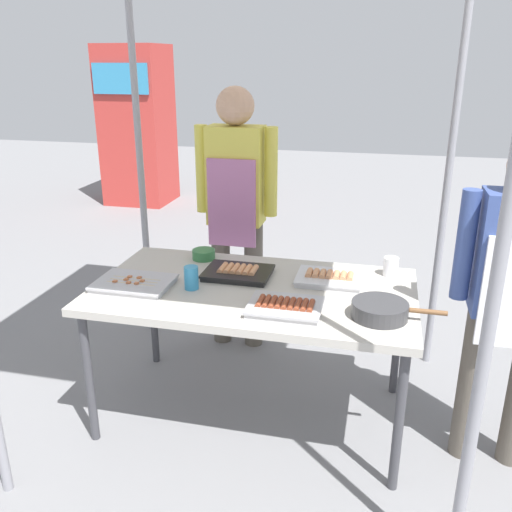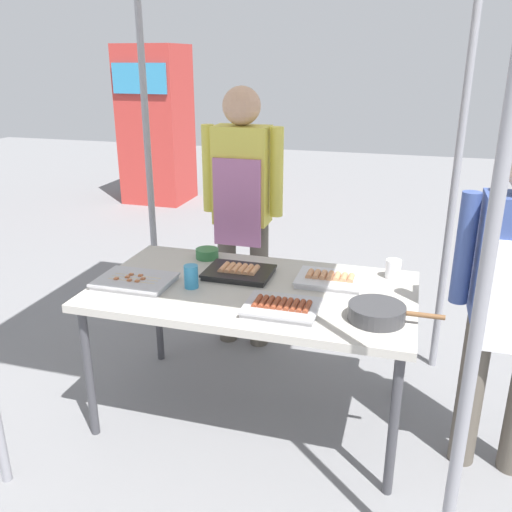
{
  "view_description": "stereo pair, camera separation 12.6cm",
  "coord_description": "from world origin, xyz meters",
  "px_view_note": "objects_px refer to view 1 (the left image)",
  "views": [
    {
      "loc": [
        0.59,
        -2.45,
        1.83
      ],
      "look_at": [
        0.0,
        0.05,
        0.9
      ],
      "focal_mm": 38.23,
      "sensor_mm": 36.0,
      "label": 1
    },
    {
      "loc": [
        0.72,
        -2.41,
        1.83
      ],
      "look_at": [
        0.0,
        0.05,
        0.9
      ],
      "focal_mm": 38.23,
      "sensor_mm": 36.0,
      "label": 2
    }
  ],
  "objects_px": {
    "cooking_wok": "(380,309)",
    "tray_pork_links": "(285,307)",
    "tray_meat_skewers": "(134,284)",
    "condiment_bowl": "(204,254)",
    "tray_grilled_sausages": "(329,278)",
    "stall_table": "(254,297)",
    "vendor_woman": "(236,199)",
    "tray_spring_rolls": "(238,272)",
    "drink_cup_by_wok": "(191,278)",
    "drink_cup_near_edge": "(391,267)",
    "neighbor_stall_left": "(138,126)"
  },
  "relations": [
    {
      "from": "vendor_woman",
      "to": "condiment_bowl",
      "type": "bearing_deg",
      "value": 79.41
    },
    {
      "from": "tray_spring_rolls",
      "to": "cooking_wok",
      "type": "relative_size",
      "value": 0.85
    },
    {
      "from": "tray_grilled_sausages",
      "to": "vendor_woman",
      "type": "xyz_separation_m",
      "value": [
        -0.66,
        0.6,
        0.23
      ]
    },
    {
      "from": "vendor_woman",
      "to": "tray_pork_links",
      "type": "bearing_deg",
      "value": 116.84
    },
    {
      "from": "cooking_wok",
      "to": "tray_meat_skewers",
      "type": "bearing_deg",
      "value": 176.85
    },
    {
      "from": "cooking_wok",
      "to": "condiment_bowl",
      "type": "relative_size",
      "value": 3.15
    },
    {
      "from": "vendor_woman",
      "to": "neighbor_stall_left",
      "type": "relative_size",
      "value": 0.84
    },
    {
      "from": "cooking_wok",
      "to": "neighbor_stall_left",
      "type": "distance_m",
      "value": 5.5
    },
    {
      "from": "stall_table",
      "to": "drink_cup_near_edge",
      "type": "xyz_separation_m",
      "value": [
        0.67,
        0.32,
        0.1
      ]
    },
    {
      "from": "neighbor_stall_left",
      "to": "condiment_bowl",
      "type": "bearing_deg",
      "value": -60.51
    },
    {
      "from": "tray_meat_skewers",
      "to": "tray_spring_rolls",
      "type": "height_order",
      "value": "tray_spring_rolls"
    },
    {
      "from": "stall_table",
      "to": "cooking_wok",
      "type": "relative_size",
      "value": 3.9
    },
    {
      "from": "neighbor_stall_left",
      "to": "drink_cup_by_wok",
      "type": "bearing_deg",
      "value": -62.15
    },
    {
      "from": "tray_grilled_sausages",
      "to": "drink_cup_by_wok",
      "type": "relative_size",
      "value": 2.86
    },
    {
      "from": "neighbor_stall_left",
      "to": "cooking_wok",
      "type": "bearing_deg",
      "value": -54.15
    },
    {
      "from": "tray_pork_links",
      "to": "cooking_wok",
      "type": "relative_size",
      "value": 0.82
    },
    {
      "from": "neighbor_stall_left",
      "to": "tray_grilled_sausages",
      "type": "bearing_deg",
      "value": -54.18
    },
    {
      "from": "drink_cup_by_wok",
      "to": "tray_spring_rolls",
      "type": "bearing_deg",
      "value": 50.31
    },
    {
      "from": "drink_cup_near_edge",
      "to": "drink_cup_by_wok",
      "type": "distance_m",
      "value": 1.05
    },
    {
      "from": "condiment_bowl",
      "to": "drink_cup_near_edge",
      "type": "distance_m",
      "value": 1.04
    },
    {
      "from": "stall_table",
      "to": "cooking_wok",
      "type": "height_order",
      "value": "cooking_wok"
    },
    {
      "from": "vendor_woman",
      "to": "neighbor_stall_left",
      "type": "bearing_deg",
      "value": -56.71
    },
    {
      "from": "tray_pork_links",
      "to": "vendor_woman",
      "type": "distance_m",
      "value": 1.13
    },
    {
      "from": "tray_spring_rolls",
      "to": "drink_cup_by_wok",
      "type": "xyz_separation_m",
      "value": [
        -0.18,
        -0.22,
        0.04
      ]
    },
    {
      "from": "tray_grilled_sausages",
      "to": "neighbor_stall_left",
      "type": "bearing_deg",
      "value": 125.82
    },
    {
      "from": "tray_grilled_sausages",
      "to": "tray_pork_links",
      "type": "bearing_deg",
      "value": -112.06
    },
    {
      "from": "stall_table",
      "to": "vendor_woman",
      "type": "relative_size",
      "value": 0.95
    },
    {
      "from": "tray_pork_links",
      "to": "cooking_wok",
      "type": "distance_m",
      "value": 0.42
    },
    {
      "from": "condiment_bowl",
      "to": "drink_cup_near_edge",
      "type": "xyz_separation_m",
      "value": [
        1.04,
        -0.01,
        0.02
      ]
    },
    {
      "from": "cooking_wok",
      "to": "drink_cup_near_edge",
      "type": "bearing_deg",
      "value": 85.47
    },
    {
      "from": "drink_cup_near_edge",
      "to": "neighbor_stall_left",
      "type": "distance_m",
      "value": 5.11
    },
    {
      "from": "neighbor_stall_left",
      "to": "drink_cup_near_edge",
      "type": "bearing_deg",
      "value": -50.36
    },
    {
      "from": "drink_cup_near_edge",
      "to": "vendor_woman",
      "type": "relative_size",
      "value": 0.06
    },
    {
      "from": "stall_table",
      "to": "neighbor_stall_left",
      "type": "xyz_separation_m",
      "value": [
        -2.59,
        4.25,
        0.31
      ]
    },
    {
      "from": "tray_spring_rolls",
      "to": "drink_cup_by_wok",
      "type": "distance_m",
      "value": 0.29
    },
    {
      "from": "tray_meat_skewers",
      "to": "drink_cup_by_wok",
      "type": "bearing_deg",
      "value": 8.41
    },
    {
      "from": "tray_spring_rolls",
      "to": "drink_cup_near_edge",
      "type": "xyz_separation_m",
      "value": [
        0.78,
        0.19,
        0.03
      ]
    },
    {
      "from": "tray_pork_links",
      "to": "cooking_wok",
      "type": "height_order",
      "value": "cooking_wok"
    },
    {
      "from": "drink_cup_near_edge",
      "to": "drink_cup_by_wok",
      "type": "height_order",
      "value": "drink_cup_by_wok"
    },
    {
      "from": "cooking_wok",
      "to": "tray_pork_links",
      "type": "bearing_deg",
      "value": -175.89
    },
    {
      "from": "cooking_wok",
      "to": "drink_cup_by_wok",
      "type": "height_order",
      "value": "drink_cup_by_wok"
    },
    {
      "from": "tray_meat_skewers",
      "to": "condiment_bowl",
      "type": "bearing_deg",
      "value": 65.38
    },
    {
      "from": "cooking_wok",
      "to": "condiment_bowl",
      "type": "height_order",
      "value": "cooking_wok"
    },
    {
      "from": "tray_spring_rolls",
      "to": "drink_cup_near_edge",
      "type": "height_order",
      "value": "drink_cup_near_edge"
    },
    {
      "from": "tray_pork_links",
      "to": "cooking_wok",
      "type": "bearing_deg",
      "value": 4.11
    },
    {
      "from": "tray_grilled_sausages",
      "to": "drink_cup_near_edge",
      "type": "distance_m",
      "value": 0.35
    },
    {
      "from": "tray_meat_skewers",
      "to": "neighbor_stall_left",
      "type": "relative_size",
      "value": 0.19
    },
    {
      "from": "tray_grilled_sausages",
      "to": "condiment_bowl",
      "type": "distance_m",
      "value": 0.76
    },
    {
      "from": "tray_pork_links",
      "to": "condiment_bowl",
      "type": "xyz_separation_m",
      "value": [
        -0.58,
        0.56,
        0.01
      ]
    },
    {
      "from": "tray_spring_rolls",
      "to": "tray_pork_links",
      "type": "bearing_deg",
      "value": -48.23
    }
  ]
}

